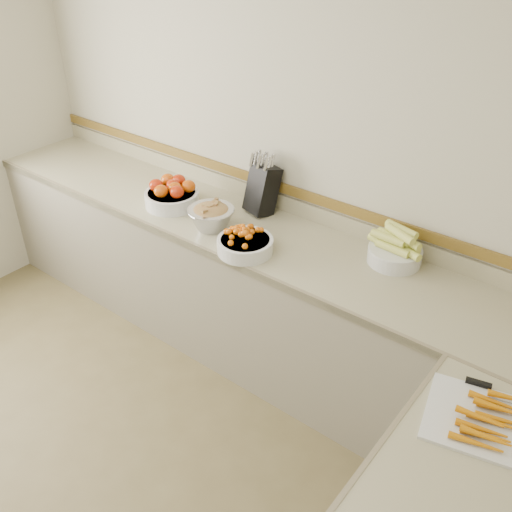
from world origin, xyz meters
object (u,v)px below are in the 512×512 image
Objects in this scene: tomato_bowl at (172,194)px; cutting_board at (489,421)px; corn_bowl at (395,250)px; knife_block at (262,188)px; rhubarb_bowl at (211,216)px; cherry_tomato_bowl at (245,243)px.

tomato_bowl reaches higher than cutting_board.
cutting_board is at bearing -45.39° from corn_bowl.
corn_bowl is at bearing 10.38° from tomato_bowl.
knife_block is at bearing 154.16° from cutting_board.
cherry_tomato_bowl is at bearing -14.27° from rhubarb_bowl.
knife_block is at bearing 178.44° from corn_bowl.
rhubarb_bowl is (0.39, -0.07, 0.01)m from tomato_bowl.
corn_bowl reaches higher than cherry_tomato_bowl.
tomato_bowl is at bearing 166.23° from cutting_board.
tomato_bowl is (-0.49, -0.28, -0.08)m from knife_block.
corn_bowl reaches higher than rhubarb_bowl.
cutting_board is at bearing -14.62° from cherry_tomato_bowl.
corn_bowl is at bearing 17.95° from rhubarb_bowl.
tomato_bowl is 0.72m from cherry_tomato_bowl.
knife_block reaches higher than rhubarb_bowl.
cutting_board is at bearing -13.77° from tomato_bowl.
knife_block is 1.85m from cutting_board.
corn_bowl is at bearing -1.56° from knife_block.
corn_bowl is (0.68, 0.40, 0.02)m from cherry_tomato_bowl.
cherry_tomato_bowl is 1.13× the size of rhubarb_bowl.
knife_block is 1.27× the size of cherry_tomato_bowl.
rhubarb_bowl is 0.52× the size of cutting_board.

